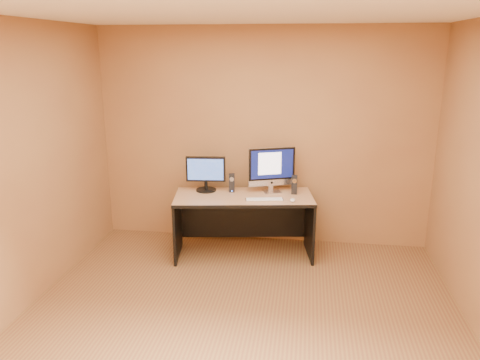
{
  "coord_description": "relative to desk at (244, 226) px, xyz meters",
  "views": [
    {
      "loc": [
        0.53,
        -3.53,
        2.34
      ],
      "look_at": [
        -0.19,
        1.37,
        0.94
      ],
      "focal_mm": 35.0,
      "sensor_mm": 36.0,
      "label": 1
    }
  ],
  "objects": [
    {
      "name": "mouse",
      "position": [
        0.56,
        -0.12,
        0.38
      ],
      "size": [
        0.06,
        0.1,
        0.04
      ],
      "primitive_type": "ellipsoid",
      "rotation": [
        0.0,
        0.0,
        -0.02
      ],
      "color": "silver",
      "rests_on": "desk"
    },
    {
      "name": "ceiling",
      "position": [
        0.16,
        -1.47,
        2.24
      ],
      "size": [
        4.0,
        4.0,
        0.0
      ],
      "primitive_type": "plane",
      "color": "white",
      "rests_on": "walls"
    },
    {
      "name": "cable_b",
      "position": [
        0.25,
        0.28,
        0.36
      ],
      "size": [
        0.05,
        0.17,
        0.01
      ],
      "primitive_type": "cylinder",
      "rotation": [
        1.57,
        0.0,
        -0.25
      ],
      "color": "black",
      "rests_on": "desk"
    },
    {
      "name": "floor",
      "position": [
        0.16,
        -1.47,
        -0.36
      ],
      "size": [
        4.0,
        4.0,
        0.0
      ],
      "primitive_type": "plane",
      "color": "brown",
      "rests_on": "ground"
    },
    {
      "name": "speaker_right",
      "position": [
        0.56,
        0.17,
        0.47
      ],
      "size": [
        0.07,
        0.07,
        0.21
      ],
      "primitive_type": null,
      "rotation": [
        0.0,
        0.0,
        0.02
      ],
      "color": "black",
      "rests_on": "desk"
    },
    {
      "name": "imac",
      "position": [
        0.3,
        0.2,
        0.63
      ],
      "size": [
        0.59,
        0.39,
        0.54
      ],
      "primitive_type": null,
      "rotation": [
        0.0,
        0.0,
        0.36
      ],
      "color": "#BCBCC0",
      "rests_on": "desk"
    },
    {
      "name": "keyboard",
      "position": [
        0.25,
        -0.12,
        0.37
      ],
      "size": [
        0.43,
        0.19,
        0.02
      ],
      "primitive_type": "cube",
      "rotation": [
        0.0,
        0.0,
        0.18
      ],
      "color": "silver",
      "rests_on": "desk"
    },
    {
      "name": "desk",
      "position": [
        0.0,
        0.0,
        0.0
      ],
      "size": [
        1.65,
        0.91,
        0.72
      ],
      "primitive_type": null,
      "rotation": [
        0.0,
        0.0,
        0.15
      ],
      "color": "tan",
      "rests_on": "ground"
    },
    {
      "name": "speaker_left",
      "position": [
        -0.16,
        0.14,
        0.47
      ],
      "size": [
        0.08,
        0.08,
        0.21
      ],
      "primitive_type": null,
      "rotation": [
        0.0,
        0.0,
        0.15
      ],
      "color": "black",
      "rests_on": "desk"
    },
    {
      "name": "cable_a",
      "position": [
        0.33,
        0.27,
        0.36
      ],
      "size": [
        0.08,
        0.2,
        0.01
      ],
      "primitive_type": "cylinder",
      "rotation": [
        1.57,
        0.0,
        0.36
      ],
      "color": "black",
      "rests_on": "desk"
    },
    {
      "name": "walls",
      "position": [
        0.16,
        -1.47,
        0.94
      ],
      "size": [
        4.0,
        4.0,
        2.6
      ],
      "primitive_type": null,
      "color": "#9A6B3E",
      "rests_on": "ground"
    },
    {
      "name": "second_monitor",
      "position": [
        -0.46,
        0.13,
        0.57
      ],
      "size": [
        0.49,
        0.28,
        0.41
      ],
      "primitive_type": null,
      "rotation": [
        0.0,
        0.0,
        0.1
      ],
      "color": "black",
      "rests_on": "desk"
    }
  ]
}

